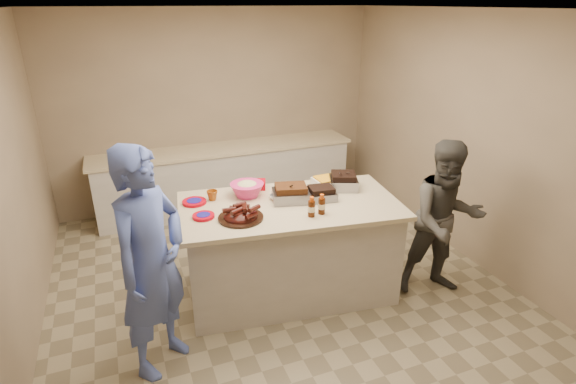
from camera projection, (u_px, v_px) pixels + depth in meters
name	position (u px, v px, depth m)	size (l,w,h in m)	color
room	(281.00, 289.00, 4.66)	(4.50, 5.00, 2.70)	gray
back_counter	(226.00, 178.00, 6.37)	(3.60, 0.64, 0.90)	beige
island	(290.00, 290.00, 4.65)	(2.08, 1.09, 0.98)	beige
rib_platter	(241.00, 219.00, 3.97)	(0.40, 0.40, 0.16)	#44110C
pulled_pork_tray	(291.00, 201.00, 4.32)	(0.34, 0.26, 0.10)	#47230F
brisket_tray	(321.00, 199.00, 4.35)	(0.27, 0.22, 0.08)	black
roasting_pan	(343.00, 188.00, 4.61)	(0.28, 0.28, 0.11)	gray
coleslaw_bowl	(247.00, 196.00, 4.43)	(0.33, 0.33, 0.23)	#D62B74
sausage_plate	(296.00, 190.00, 4.58)	(0.28, 0.28, 0.05)	silver
mac_cheese_dish	(330.00, 184.00, 4.71)	(0.33, 0.24, 0.09)	#FAAF17
bbq_bottle_a	(311.00, 216.00, 4.01)	(0.06, 0.06, 0.19)	#3B1705
bbq_bottle_b	(321.00, 214.00, 4.06)	(0.06, 0.06, 0.19)	#3B1705
mustard_bottle	(277.00, 195.00, 4.44)	(0.05, 0.05, 0.13)	yellow
sauce_bowl	(277.00, 199.00, 4.35)	(0.15, 0.05, 0.15)	silver
plate_stack_large	(194.00, 203.00, 4.27)	(0.23, 0.23, 0.03)	#A90010
plate_stack_small	(204.00, 218.00, 3.99)	(0.20, 0.20, 0.03)	#A90010
plastic_cup	(213.00, 200.00, 4.34)	(0.11, 0.10, 0.11)	#89420C
basket_stack	(257.00, 189.00, 4.60)	(0.18, 0.13, 0.09)	#A90010
guest_blue	(165.00, 360.00, 3.74)	(0.68, 1.87, 0.45)	#4D63B8
guest_gray	(435.00, 288.00, 4.67)	(0.77, 1.59, 0.60)	#484641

